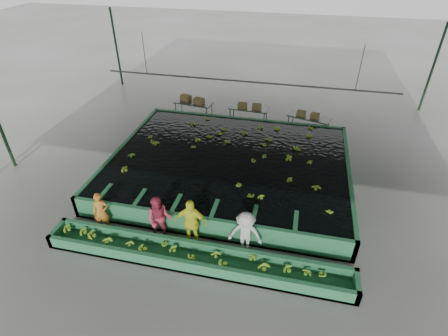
% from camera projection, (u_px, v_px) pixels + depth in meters
% --- Properties ---
extents(ground, '(80.00, 80.00, 0.00)m').
position_uv_depth(ground, '(221.00, 195.00, 14.17)').
color(ground, gray).
rests_on(ground, ground).
extents(shed_roof, '(20.00, 22.00, 0.04)m').
position_uv_depth(shed_roof, '(221.00, 75.00, 11.38)').
color(shed_roof, slate).
rests_on(shed_roof, shed_posts).
extents(shed_posts, '(20.00, 22.00, 5.00)m').
position_uv_depth(shed_posts, '(221.00, 141.00, 12.78)').
color(shed_posts, '#17321C').
rests_on(shed_posts, ground).
extents(flotation_tank, '(10.00, 8.00, 0.90)m').
position_uv_depth(flotation_tank, '(229.00, 166.00, 15.13)').
color(flotation_tank, '#2A7545').
rests_on(flotation_tank, ground).
extents(tank_water, '(9.70, 7.70, 0.00)m').
position_uv_depth(tank_water, '(229.00, 158.00, 14.91)').
color(tank_water, black).
rests_on(tank_water, flotation_tank).
extents(sorting_trough, '(10.00, 1.00, 0.50)m').
position_uv_depth(sorting_trough, '(195.00, 257.00, 11.12)').
color(sorting_trough, '#2A7545').
rests_on(sorting_trough, ground).
extents(cableway_rail, '(0.08, 0.08, 14.00)m').
position_uv_depth(cableway_rail, '(245.00, 82.00, 16.54)').
color(cableway_rail, '#59605B').
rests_on(cableway_rail, shed_roof).
extents(rail_hanger_left, '(0.04, 0.04, 2.00)m').
position_uv_depth(rail_hanger_left, '(144.00, 53.00, 16.91)').
color(rail_hanger_left, '#59605B').
rests_on(rail_hanger_left, shed_roof).
extents(rail_hanger_right, '(0.04, 0.04, 2.00)m').
position_uv_depth(rail_hanger_right, '(360.00, 68.00, 15.05)').
color(rail_hanger_right, '#59605B').
rests_on(rail_hanger_right, shed_roof).
extents(worker_a, '(0.64, 0.51, 1.53)m').
position_uv_depth(worker_a, '(101.00, 212.00, 12.16)').
color(worker_a, orange).
rests_on(worker_a, ground).
extents(worker_b, '(0.96, 0.81, 1.75)m').
position_uv_depth(worker_b, '(159.00, 219.00, 11.69)').
color(worker_b, '#BC344C').
rests_on(worker_b, ground).
extents(worker_c, '(1.11, 0.51, 1.86)m').
position_uv_depth(worker_c, '(191.00, 223.00, 11.45)').
color(worker_c, '#F6FD31').
rests_on(worker_c, ground).
extents(worker_d, '(1.10, 0.66, 1.67)m').
position_uv_depth(worker_d, '(245.00, 234.00, 11.17)').
color(worker_d, silver).
rests_on(worker_d, ground).
extents(packing_table_left, '(2.21, 1.12, 0.96)m').
position_uv_depth(packing_table_left, '(194.00, 110.00, 19.87)').
color(packing_table_left, '#59605B').
rests_on(packing_table_left, ground).
extents(packing_table_mid, '(2.16, 0.99, 0.96)m').
position_uv_depth(packing_table_mid, '(248.00, 116.00, 19.27)').
color(packing_table_mid, '#59605B').
rests_on(packing_table_mid, ground).
extents(packing_table_right, '(2.30, 1.44, 0.98)m').
position_uv_depth(packing_table_right, '(308.00, 125.00, 18.31)').
color(packing_table_right, '#59605B').
rests_on(packing_table_right, ground).
extents(box_stack_left, '(1.50, 0.81, 0.31)m').
position_uv_depth(box_stack_left, '(192.00, 102.00, 19.62)').
color(box_stack_left, olive).
rests_on(box_stack_left, packing_table_left).
extents(box_stack_mid, '(1.28, 0.39, 0.27)m').
position_uv_depth(box_stack_mid, '(249.00, 108.00, 18.91)').
color(box_stack_mid, olive).
rests_on(box_stack_mid, packing_table_mid).
extents(box_stack_right, '(1.19, 0.52, 0.25)m').
position_uv_depth(box_stack_right, '(308.00, 117.00, 18.00)').
color(box_stack_right, olive).
rests_on(box_stack_right, packing_table_right).
extents(floating_bananas, '(8.79, 5.99, 0.12)m').
position_uv_depth(floating_bananas, '(233.00, 149.00, 15.56)').
color(floating_bananas, '#71AE23').
rests_on(floating_bananas, tank_water).
extents(trough_bananas, '(9.72, 0.65, 0.13)m').
position_uv_depth(trough_bananas, '(195.00, 254.00, 11.04)').
color(trough_bananas, '#71AE23').
rests_on(trough_bananas, sorting_trough).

